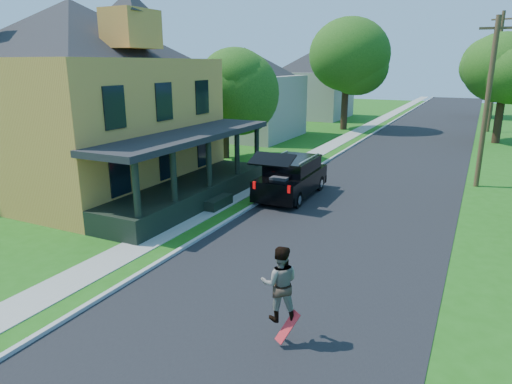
% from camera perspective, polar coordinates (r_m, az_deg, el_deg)
% --- Properties ---
extents(ground, '(140.00, 140.00, 0.00)m').
position_cam_1_polar(ground, '(12.53, 2.51, -12.81)').
color(ground, '#1F5B12').
rests_on(ground, ground).
extents(street, '(8.00, 120.00, 0.02)m').
position_cam_1_polar(street, '(30.99, 17.71, 3.91)').
color(street, black).
rests_on(street, ground).
extents(curb, '(0.15, 120.00, 0.12)m').
position_cam_1_polar(curb, '(31.82, 10.49, 4.70)').
color(curb, '#A4A49F').
rests_on(curb, ground).
extents(sidewalk, '(1.30, 120.00, 0.03)m').
position_cam_1_polar(sidewalk, '(32.26, 7.84, 4.97)').
color(sidewalk, gray).
rests_on(sidewalk, ground).
extents(front_walk, '(6.50, 1.20, 0.03)m').
position_cam_1_polar(front_walk, '(22.08, -13.94, -0.42)').
color(front_walk, gray).
rests_on(front_walk, ground).
extents(main_house, '(15.56, 15.56, 10.10)m').
position_cam_1_polar(main_house, '(23.57, -21.07, 12.18)').
color(main_house, '#E89E44').
rests_on(main_house, ground).
extents(neighbor_house_mid, '(12.78, 12.78, 8.30)m').
position_cam_1_polar(neighbor_house_mid, '(38.54, -1.41, 13.14)').
color(neighbor_house_mid, gray).
rests_on(neighbor_house_mid, ground).
extents(neighbor_house_far, '(12.78, 12.78, 8.30)m').
position_cam_1_polar(neighbor_house_far, '(53.21, 6.86, 13.78)').
color(neighbor_house_far, gray).
rests_on(neighbor_house_far, ground).
extents(black_suv, '(2.05, 5.15, 2.39)m').
position_cam_1_polar(black_suv, '(21.12, 4.45, 1.84)').
color(black_suv, black).
rests_on(black_suv, ground).
extents(skateboarder, '(1.03, 0.94, 1.71)m').
position_cam_1_polar(skateboarder, '(10.07, 3.00, -11.34)').
color(skateboarder, black).
rests_on(skateboarder, ground).
extents(skateboard, '(0.50, 0.41, 0.71)m').
position_cam_1_polar(skateboard, '(10.35, 3.97, -16.61)').
color(skateboard, red).
rests_on(skateboard, ground).
extents(tree_left_mid, '(5.62, 5.74, 7.58)m').
position_cam_1_polar(tree_left_mid, '(29.61, -4.06, 13.83)').
color(tree_left_mid, black).
rests_on(tree_left_mid, ground).
extents(tree_left_far, '(8.26, 8.06, 10.16)m').
position_cam_1_polar(tree_left_far, '(43.57, 11.26, 16.20)').
color(tree_left_far, black).
rests_on(tree_left_far, ground).
extents(tree_right_mid, '(7.45, 7.62, 9.37)m').
position_cam_1_polar(tree_right_mid, '(39.90, 28.84, 14.14)').
color(tree_right_mid, black).
rests_on(tree_right_mid, ground).
extents(tree_right_far, '(6.43, 6.45, 8.73)m').
position_cam_1_polar(tree_right_far, '(58.07, 27.74, 13.65)').
color(tree_right_far, black).
rests_on(tree_right_far, ground).
extents(utility_pole_near, '(1.54, 0.30, 8.13)m').
position_cam_1_polar(utility_pole_near, '(24.93, 26.94, 10.01)').
color(utility_pole_near, '#3D301C').
rests_on(utility_pole_near, ground).
extents(utility_pole_far, '(1.79, 0.68, 10.27)m').
position_cam_1_polar(utility_pole_far, '(46.28, 27.77, 13.21)').
color(utility_pole_far, '#3D301C').
rests_on(utility_pole_far, ground).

